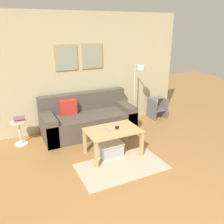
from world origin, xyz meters
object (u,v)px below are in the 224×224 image
Objects in this scene: couch at (88,120)px; cell_phone at (117,128)px; coffee_table at (113,134)px; step_stool at (157,107)px; side_table at (20,131)px; remote_control at (107,130)px; book_stack at (19,119)px; storage_bin at (109,148)px; floor_lamp at (138,87)px.

couch is 14.28× the size of cell_phone.
coffee_table is 1.85× the size of step_stool.
step_stool reaches higher than side_table.
remote_control is 2.31m from step_stool.
book_stack is 1.65× the size of cell_phone.
step_stool reaches higher than storage_bin.
floor_lamp is at bearing 43.34° from coffee_table.
side_table is 3.29× the size of remote_control.
floor_lamp is at bearing -1.07° from book_stack.
coffee_table is 6.42× the size of remote_control.
remote_control reaches higher than storage_bin.
couch is 1.41× the size of floor_lamp.
floor_lamp is 2.76m from side_table.
floor_lamp is (1.21, 1.14, 0.50)m from coffee_table.
step_stool is at bearing 4.55° from floor_lamp.
cell_phone is (0.11, 0.04, 0.10)m from coffee_table.
floor_lamp reaches higher than cell_phone.
side_table is at bearing 141.75° from coffee_table.
step_stool is at bearing 0.03° from book_stack.
coffee_table is (0.06, -1.12, 0.11)m from couch.
side_table is 3.52× the size of cell_phone.
storage_bin is at bearing 144.13° from coffee_table.
floor_lamp reaches higher than couch.
remote_control is (-0.04, -1.12, 0.21)m from couch.
storage_bin is (-0.06, 0.04, -0.28)m from coffee_table.
book_stack reaches higher than remote_control.
couch reaches higher than cell_phone.
floor_lamp reaches higher than step_stool.
floor_lamp is (1.27, 1.10, 0.78)m from storage_bin.
side_table is (-1.42, 1.13, 0.17)m from storage_bin.
step_stool reaches higher than coffee_table.
book_stack is (-1.40, 0.07, 0.23)m from couch.
coffee_table is 1.95× the size of side_table.
coffee_table is 1.89m from side_table.
floor_lamp is at bearing -175.45° from step_stool.
floor_lamp is 2.73× the size of step_stool.
side_table is at bearing 128.63° from remote_control.
storage_bin is 0.96× the size of side_table.
cell_phone is at bearing -1.79° from storage_bin.
storage_bin is 0.91× the size of step_stool.
storage_bin is 1.85m from floor_lamp.
remote_control is at bearing -41.05° from book_stack.
couch reaches higher than coffee_table.
couch is 13.33× the size of remote_control.
cell_phone is (1.59, -1.13, 0.21)m from side_table.
storage_bin is at bearing -149.09° from step_stool.
book_stack reaches higher than coffee_table.
couch is 1.12m from cell_phone.
floor_lamp is 2.70m from book_stack.
side_table is at bearing -179.63° from step_stool.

